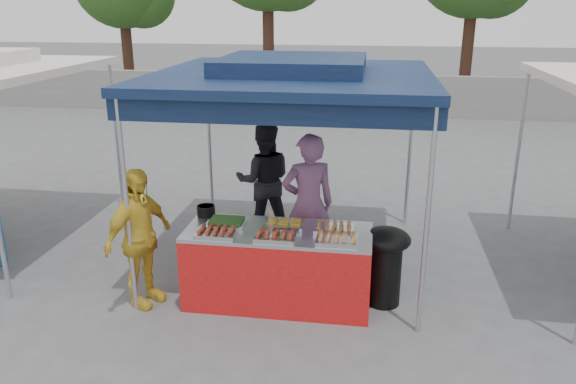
# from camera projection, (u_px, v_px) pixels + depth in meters

# --- Properties ---
(ground_plane) EXTENTS (80.00, 80.00, 0.00)m
(ground_plane) POSITION_uv_depth(u_px,v_px,m) (280.00, 296.00, 6.37)
(ground_plane) COLOR #565658
(back_wall) EXTENTS (40.00, 0.25, 1.20)m
(back_wall) POSITION_uv_depth(u_px,v_px,m) (341.00, 95.00, 16.48)
(back_wall) COLOR gray
(back_wall) RESTS_ON ground_plane
(main_canopy) EXTENTS (3.20, 3.20, 2.57)m
(main_canopy) POSITION_uv_depth(u_px,v_px,m) (293.00, 74.00, 6.52)
(main_canopy) COLOR #B4B4BB
(main_canopy) RESTS_ON ground_plane
(vendor_table) EXTENTS (2.00, 0.80, 0.85)m
(vendor_table) POSITION_uv_depth(u_px,v_px,m) (278.00, 266.00, 6.14)
(vendor_table) COLOR red
(vendor_table) RESTS_ON ground_plane
(food_tray_fl) EXTENTS (0.42, 0.30, 0.07)m
(food_tray_fl) POSITION_uv_depth(u_px,v_px,m) (216.00, 233.00, 5.85)
(food_tray_fl) COLOR silver
(food_tray_fl) RESTS_ON vendor_table
(food_tray_fm) EXTENTS (0.42, 0.30, 0.07)m
(food_tray_fm) POSITION_uv_depth(u_px,v_px,m) (276.00, 236.00, 5.76)
(food_tray_fm) COLOR silver
(food_tray_fm) RESTS_ON vendor_table
(food_tray_fr) EXTENTS (0.42, 0.30, 0.07)m
(food_tray_fr) POSITION_uv_depth(u_px,v_px,m) (337.00, 240.00, 5.68)
(food_tray_fr) COLOR silver
(food_tray_fr) RESTS_ON vendor_table
(food_tray_bl) EXTENTS (0.42, 0.30, 0.07)m
(food_tray_bl) POSITION_uv_depth(u_px,v_px,m) (227.00, 222.00, 6.13)
(food_tray_bl) COLOR silver
(food_tray_bl) RESTS_ON vendor_table
(food_tray_bm) EXTENTS (0.42, 0.30, 0.07)m
(food_tray_bm) POSITION_uv_depth(u_px,v_px,m) (284.00, 224.00, 6.08)
(food_tray_bm) COLOR silver
(food_tray_bm) RESTS_ON vendor_table
(food_tray_br) EXTENTS (0.42, 0.30, 0.07)m
(food_tray_br) POSITION_uv_depth(u_px,v_px,m) (334.00, 228.00, 5.96)
(food_tray_br) COLOR silver
(food_tray_br) RESTS_ON vendor_table
(cooking_pot) EXTENTS (0.21, 0.21, 0.12)m
(cooking_pot) POSITION_uv_depth(u_px,v_px,m) (206.00, 211.00, 6.40)
(cooking_pot) COLOR black
(cooking_pot) RESTS_ON vendor_table
(skewer_cup) EXTENTS (0.08, 0.08, 0.10)m
(skewer_cup) POSITION_uv_depth(u_px,v_px,m) (271.00, 231.00, 5.84)
(skewer_cup) COLOR #B4B4BB
(skewer_cup) RESTS_ON vendor_table
(wok_burner) EXTENTS (0.53, 0.53, 0.89)m
(wok_burner) POSITION_uv_depth(u_px,v_px,m) (385.00, 259.00, 6.07)
(wok_burner) COLOR black
(wok_burner) RESTS_ON ground_plane
(crate_left) EXTENTS (0.45, 0.32, 0.27)m
(crate_left) POSITION_uv_depth(u_px,v_px,m) (261.00, 266.00, 6.80)
(crate_left) COLOR #13399C
(crate_left) RESTS_ON ground_plane
(crate_right) EXTENTS (0.49, 0.34, 0.29)m
(crate_right) POSITION_uv_depth(u_px,v_px,m) (325.00, 263.00, 6.84)
(crate_right) COLOR #13399C
(crate_right) RESTS_ON ground_plane
(crate_stacked) EXTENTS (0.47, 0.33, 0.28)m
(crate_stacked) POSITION_uv_depth(u_px,v_px,m) (325.00, 242.00, 6.75)
(crate_stacked) COLOR #13399C
(crate_stacked) RESTS_ON crate_right
(vendor_woman) EXTENTS (0.74, 0.61, 1.75)m
(vendor_woman) POSITION_uv_depth(u_px,v_px,m) (308.00, 205.00, 6.68)
(vendor_woman) COLOR #84547B
(vendor_woman) RESTS_ON ground_plane
(helper_man) EXTENTS (0.91, 0.77, 1.64)m
(helper_man) POSITION_uv_depth(u_px,v_px,m) (264.00, 181.00, 7.78)
(helper_man) COLOR black
(helper_man) RESTS_ON ground_plane
(customer_person) EXTENTS (0.70, 0.98, 1.55)m
(customer_person) POSITION_uv_depth(u_px,v_px,m) (139.00, 238.00, 5.99)
(customer_person) COLOR gold
(customer_person) RESTS_ON ground_plane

